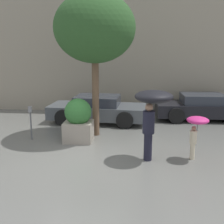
# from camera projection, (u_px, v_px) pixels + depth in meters

# --- Properties ---
(ground_plane) EXTENTS (40.00, 40.00, 0.00)m
(ground_plane) POSITION_uv_depth(u_px,v_px,m) (82.00, 159.00, 8.22)
(ground_plane) COLOR slate
(building_facade) EXTENTS (18.00, 0.30, 6.00)m
(building_facade) POSITION_uv_depth(u_px,v_px,m) (105.00, 51.00, 13.86)
(building_facade) COLOR #9E937F
(building_facade) RESTS_ON ground
(planter_box) EXTENTS (0.96, 0.92, 1.50)m
(planter_box) POSITION_uv_depth(u_px,v_px,m) (78.00, 120.00, 9.61)
(planter_box) COLOR #9E9384
(planter_box) RESTS_ON ground
(person_adult) EXTENTS (1.07, 1.07, 2.02)m
(person_adult) POSITION_uv_depth(u_px,v_px,m) (153.00, 105.00, 7.81)
(person_adult) COLOR #1E1E2D
(person_adult) RESTS_ON ground
(person_child) EXTENTS (0.62, 0.62, 1.27)m
(person_child) POSITION_uv_depth(u_px,v_px,m) (197.00, 126.00, 7.95)
(person_child) COLOR beige
(person_child) RESTS_ON ground
(parked_car_near) EXTENTS (4.26, 2.17, 1.15)m
(parked_car_near) POSITION_uv_depth(u_px,v_px,m) (98.00, 109.00, 12.22)
(parked_car_near) COLOR #4C5156
(parked_car_near) RESTS_ON ground
(parked_car_far) EXTENTS (4.14, 2.00, 1.15)m
(parked_car_far) POSITION_uv_depth(u_px,v_px,m) (202.00, 107.00, 12.68)
(parked_car_far) COLOR black
(parked_car_far) RESTS_ON ground
(street_tree) EXTENTS (2.83, 2.83, 5.03)m
(street_tree) POSITION_uv_depth(u_px,v_px,m) (95.00, 29.00, 9.63)
(street_tree) COLOR brown
(street_tree) RESTS_ON ground
(parking_meter) EXTENTS (0.14, 0.14, 1.19)m
(parking_meter) POSITION_uv_depth(u_px,v_px,m) (30.00, 116.00, 9.75)
(parking_meter) COLOR #595B60
(parking_meter) RESTS_ON ground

